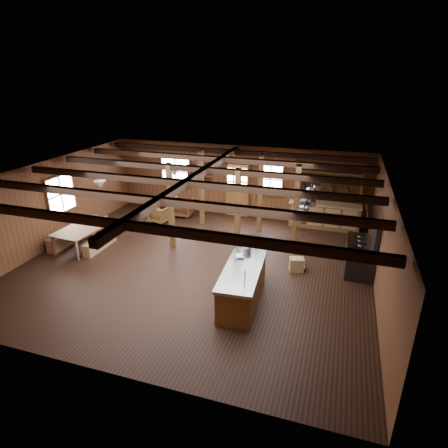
{
  "coord_description": "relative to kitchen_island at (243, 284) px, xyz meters",
  "views": [
    {
      "loc": [
        3.81,
        -9.12,
        5.34
      ],
      "look_at": [
        0.75,
        0.44,
        1.27
      ],
      "focal_mm": 30.0,
      "sensor_mm": 36.0,
      "label": 1
    }
  ],
  "objects": [
    {
      "name": "room",
      "position": [
        -1.8,
        1.32,
        0.92
      ],
      "size": [
        10.04,
        9.04,
        2.84
      ],
      "color": "black",
      "rests_on": "ground"
    },
    {
      "name": "ceiling_joists",
      "position": [
        -1.8,
        1.5,
        2.2
      ],
      "size": [
        9.8,
        8.82,
        0.18
      ],
      "color": "black",
      "rests_on": "ceiling"
    },
    {
      "name": "timber_posts",
      "position": [
        -1.28,
        3.4,
        0.92
      ],
      "size": [
        3.95,
        2.35,
        2.8
      ],
      "color": "#452A13",
      "rests_on": "floor"
    },
    {
      "name": "back_door",
      "position": [
        -1.8,
        5.77,
        0.4
      ],
      "size": [
        1.02,
        0.08,
        2.15
      ],
      "color": "brown",
      "rests_on": "floor"
    },
    {
      "name": "window_back_left",
      "position": [
        -4.4,
        5.78,
        1.12
      ],
      "size": [
        1.32,
        0.06,
        1.32
      ],
      "color": "white",
      "rests_on": "wall_back"
    },
    {
      "name": "window_back_right",
      "position": [
        -0.5,
        5.78,
        1.12
      ],
      "size": [
        1.02,
        0.06,
        1.32
      ],
      "color": "white",
      "rests_on": "wall_back"
    },
    {
      "name": "window_left",
      "position": [
        -6.76,
        1.82,
        1.12
      ],
      "size": [
        0.14,
        1.24,
        1.32
      ],
      "color": "white",
      "rests_on": "wall_back"
    },
    {
      "name": "notice_boards",
      "position": [
        -3.3,
        5.77,
        1.16
      ],
      "size": [
        1.08,
        0.03,
        0.9
      ],
      "color": "silver",
      "rests_on": "wall_back"
    },
    {
      "name": "back_counter",
      "position": [
        1.6,
        5.52,
        0.12
      ],
      "size": [
        2.55,
        0.6,
        2.45
      ],
      "color": "brown",
      "rests_on": "floor"
    },
    {
      "name": "pendant_lamps",
      "position": [
        -4.05,
        2.32,
        1.77
      ],
      "size": [
        1.86,
        2.36,
        0.66
      ],
      "color": "#2C2C2E",
      "rests_on": "ceiling"
    },
    {
      "name": "pot_rack",
      "position": [
        1.28,
        1.63,
        1.81
      ],
      "size": [
        0.41,
        3.0,
        0.43
      ],
      "color": "#2C2C2E",
      "rests_on": "ceiling"
    },
    {
      "name": "kitchen_island",
      "position": [
        0.0,
        0.0,
        0.0
      ],
      "size": [
        1.04,
        2.55,
        1.2
      ],
      "rotation": [
        0.0,
        0.0,
        0.07
      ],
      "color": "brown",
      "rests_on": "floor"
    },
    {
      "name": "step_stool",
      "position": [
        1.09,
        1.94,
        -0.28
      ],
      "size": [
        0.52,
        0.42,
        0.4
      ],
      "primitive_type": "cube",
      "rotation": [
        0.0,
        0.0,
        0.26
      ],
      "color": "olive",
      "rests_on": "floor"
    },
    {
      "name": "commercial_range",
      "position": [
        2.85,
        2.49,
        0.14
      ],
      "size": [
        0.79,
        1.53,
        1.89
      ],
      "color": "#2C2C2E",
      "rests_on": "floor"
    },
    {
      "name": "dining_table",
      "position": [
        -5.7,
        1.47,
        -0.13
      ],
      "size": [
        1.25,
        2.06,
        0.7
      ],
      "primitive_type": "imported",
      "rotation": [
        0.0,
        0.0,
        1.5
      ],
      "color": "brown",
      "rests_on": "floor"
    },
    {
      "name": "bench_wall",
      "position": [
        -6.45,
        1.47,
        -0.25
      ],
      "size": [
        0.31,
        1.65,
        0.45
      ],
      "primitive_type": "cube",
      "color": "olive",
      "rests_on": "floor"
    },
    {
      "name": "bench_aisle",
      "position": [
        -5.2,
        1.47,
        -0.28
      ],
      "size": [
        0.27,
        1.46,
        0.4
      ],
      "primitive_type": "cube",
      "color": "olive",
      "rests_on": "floor"
    },
    {
      "name": "armchair_a",
      "position": [
        -3.85,
        5.1,
        -0.12
      ],
      "size": [
        0.78,
        0.8,
        0.71
      ],
      "primitive_type": "imported",
      "rotation": [
        0.0,
        0.0,
        3.17
      ],
      "color": "brown",
      "rests_on": "floor"
    },
    {
      "name": "armchair_b",
      "position": [
        -4.42,
        4.23,
        -0.16
      ],
      "size": [
        0.82,
        0.83,
        0.63
      ],
      "primitive_type": "imported",
      "rotation": [
        0.0,
        0.0,
        2.91
      ],
      "color": "brown",
      "rests_on": "floor"
    },
    {
      "name": "armchair_c",
      "position": [
        -5.6,
        2.32,
        -0.16
      ],
      "size": [
        0.94,
        0.95,
        0.64
      ],
      "primitive_type": "imported",
      "rotation": [
        0.0,
        0.0,
        2.65
      ],
      "color": "olive",
      "rests_on": "floor"
    },
    {
      "name": "counter_pot",
      "position": [
        -0.15,
        0.83,
        0.54
      ],
      "size": [
        0.27,
        0.27,
        0.16
      ],
      "primitive_type": "cylinder",
      "color": "#B5B8BC",
      "rests_on": "kitchen_island"
    },
    {
      "name": "bowl",
      "position": [
        -0.23,
        0.45,
        0.49
      ],
      "size": [
        0.33,
        0.33,
        0.06
      ],
      "primitive_type": "imported",
      "rotation": [
        0.0,
        0.0,
        0.35
      ],
      "color": "silver",
      "rests_on": "kitchen_island"
    }
  ]
}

